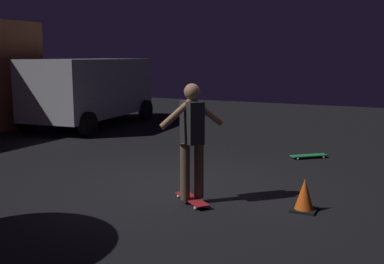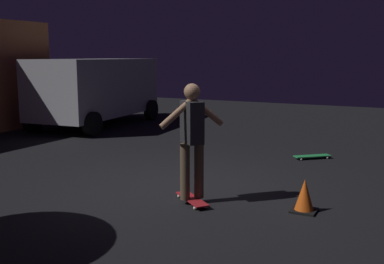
{
  "view_description": "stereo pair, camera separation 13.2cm",
  "coord_description": "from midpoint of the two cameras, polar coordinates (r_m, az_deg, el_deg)",
  "views": [
    {
      "loc": [
        -6.48,
        -3.46,
        2.12
      ],
      "look_at": [
        -0.65,
        -0.63,
        1.05
      ],
      "focal_mm": 43.22,
      "sensor_mm": 36.0,
      "label": 1
    },
    {
      "loc": [
        -6.42,
        -3.57,
        2.12
      ],
      "look_at": [
        -0.65,
        -0.63,
        1.05
      ],
      "focal_mm": 43.22,
      "sensor_mm": 36.0,
      "label": 2
    }
  ],
  "objects": [
    {
      "name": "ground_plane",
      "position": [
        7.65,
        -1.56,
        -6.73
      ],
      "size": [
        28.0,
        28.0,
        0.0
      ],
      "primitive_type": "plane",
      "color": "black"
    },
    {
      "name": "parked_van",
      "position": [
        14.48,
        -11.47,
        5.39
      ],
      "size": [
        4.76,
        2.59,
        2.03
      ],
      "color": "#B2B2B7",
      "rests_on": "ground_plane"
    },
    {
      "name": "skateboard_ridden",
      "position": [
        6.8,
        0.56,
        -8.3
      ],
      "size": [
        0.65,
        0.73,
        0.07
      ],
      "color": "#AD1E23",
      "rests_on": "ground_plane"
    },
    {
      "name": "skateboard_spare",
      "position": [
        9.97,
        14.99,
        -2.9
      ],
      "size": [
        0.67,
        0.72,
        0.07
      ],
      "color": "green",
      "rests_on": "ground_plane"
    },
    {
      "name": "skater",
      "position": [
        6.57,
        0.57,
        -0.12
      ],
      "size": [
        0.81,
        0.69,
        1.67
      ],
      "color": "brown",
      "rests_on": "skateboard_ridden"
    },
    {
      "name": "traffic_cone",
      "position": [
        6.59,
        14.26,
        -7.76
      ],
      "size": [
        0.34,
        0.34,
        0.46
      ],
      "color": "black",
      "rests_on": "ground_plane"
    }
  ]
}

